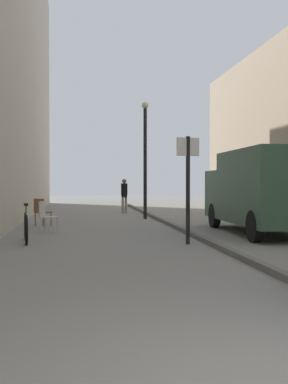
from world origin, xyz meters
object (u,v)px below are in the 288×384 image
(cafe_chair_by_doorway, at_px, (46,215))
(delivery_van, at_px, (263,189))
(street_sign_post, at_px, (188,180))
(lamp_post, at_px, (145,152))
(pedestrian_main_foreground, at_px, (124,194))
(cafe_chair_near_window, at_px, (41,210))
(bicycle_leaning, at_px, (26,227))

(cafe_chair_by_doorway, bearing_deg, delivery_van, 98.18)
(street_sign_post, distance_m, lamp_post, 8.09)
(lamp_post, bearing_deg, pedestrian_main_foreground, 98.46)
(delivery_van, height_order, lamp_post, lamp_post)
(cafe_chair_by_doorway, bearing_deg, cafe_chair_near_window, -155.29)
(street_sign_post, xyz_separation_m, cafe_chair_near_window, (-3.87, 5.29, -1.00))
(delivery_van, distance_m, cafe_chair_by_doorway, 6.39)
(cafe_chair_by_doorway, bearing_deg, street_sign_post, 67.18)
(lamp_post, relative_size, bicycle_leaning, 2.70)
(delivery_van, relative_size, bicycle_leaning, 3.17)
(pedestrian_main_foreground, height_order, lamp_post, lamp_post)
(street_sign_post, height_order, bicycle_leaning, street_sign_post)
(cafe_chair_near_window, xyz_separation_m, cafe_chair_by_doorway, (0.30, -2.30, 0.00))
(lamp_post, bearing_deg, bicycle_leaning, -119.20)
(lamp_post, distance_m, cafe_chair_near_window, 5.26)
(street_sign_post, xyz_separation_m, cafe_chair_by_doorway, (-3.57, 3.00, -1.00))
(lamp_post, distance_m, bicycle_leaning, 8.50)
(pedestrian_main_foreground, height_order, delivery_van, delivery_van)
(street_sign_post, distance_m, bicycle_leaning, 4.18)
(lamp_post, distance_m, cafe_chair_by_doorway, 6.56)
(pedestrian_main_foreground, bearing_deg, cafe_chair_near_window, 41.86)
(pedestrian_main_foreground, bearing_deg, bicycle_leaning, 52.67)
(pedestrian_main_foreground, bearing_deg, lamp_post, 79.17)
(pedestrian_main_foreground, bearing_deg, street_sign_post, 72.94)
(lamp_post, bearing_deg, cafe_chair_near_window, -145.50)
(pedestrian_main_foreground, distance_m, lamp_post, 3.96)
(delivery_van, relative_size, cafe_chair_by_doorway, 5.95)
(street_sign_post, relative_size, bicycle_leaning, 1.47)
(bicycle_leaning, bearing_deg, lamp_post, 53.50)
(street_sign_post, relative_size, cafe_chair_near_window, 2.77)
(pedestrian_main_foreground, height_order, street_sign_post, street_sign_post)
(bicycle_leaning, bearing_deg, street_sign_post, -19.89)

